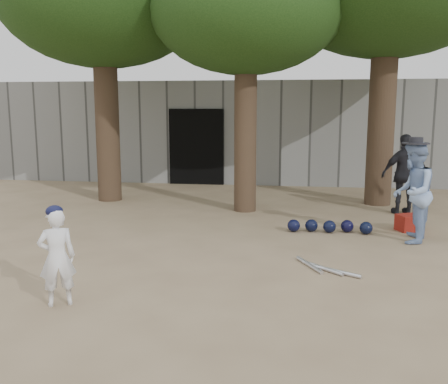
% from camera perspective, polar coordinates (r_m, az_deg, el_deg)
% --- Properties ---
extents(ground, '(70.00, 70.00, 0.00)m').
position_cam_1_polar(ground, '(7.07, -6.05, -8.85)').
color(ground, '#937C5E').
rests_on(ground, ground).
extents(boy_player, '(0.49, 0.44, 1.13)m').
position_cam_1_polar(boy_player, '(5.99, -18.55, -7.09)').
color(boy_player, white).
rests_on(boy_player, ground).
extents(spectator_blue, '(0.85, 0.97, 1.69)m').
position_cam_1_polar(spectator_blue, '(8.85, 20.76, -0.04)').
color(spectator_blue, '#8BA8D7').
rests_on(spectator_blue, ground).
extents(spectator_dark, '(1.05, 0.59, 1.69)m').
position_cam_1_polar(spectator_dark, '(11.16, 19.99, 1.90)').
color(spectator_dark, black).
rests_on(spectator_dark, ground).
extents(red_bag, '(0.51, 0.46, 0.30)m').
position_cam_1_polar(red_bag, '(9.77, 20.41, -3.31)').
color(red_bag, maroon).
rests_on(red_bag, ground).
extents(back_building, '(16.00, 5.24, 3.00)m').
position_cam_1_polar(back_building, '(16.93, 2.53, 7.14)').
color(back_building, gray).
rests_on(back_building, ground).
extents(helmet_row, '(1.51, 0.33, 0.23)m').
position_cam_1_polar(helmet_row, '(9.23, 11.95, -3.86)').
color(helmet_row, black).
rests_on(helmet_row, ground).
extents(bat_pile, '(0.87, 0.78, 0.06)m').
position_cam_1_polar(bat_pile, '(7.16, 11.21, -8.52)').
color(bat_pile, silver).
rests_on(bat_pile, ground).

